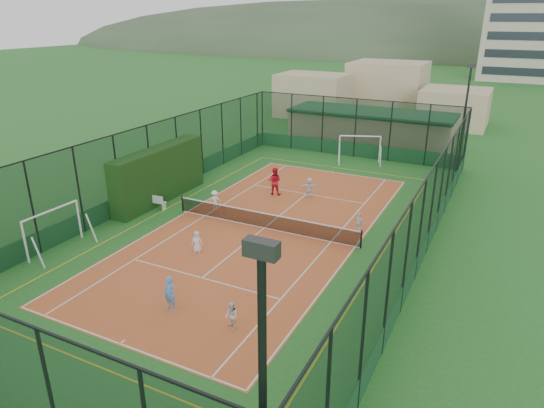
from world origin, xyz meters
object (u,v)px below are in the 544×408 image
at_px(white_bench, 153,201).
at_px(futsal_goal_far, 359,149).
at_px(child_far_back, 309,188).
at_px(floodlight_ne, 464,119).
at_px(child_near_left, 197,242).
at_px(child_near_mid, 170,293).
at_px(coach, 275,181).
at_px(child_far_left, 215,200).
at_px(futsal_goal_near, 54,230).
at_px(child_near_right, 231,316).
at_px(child_far_right, 359,223).
at_px(clubhouse, 371,127).

distance_m(white_bench, futsal_goal_far, 18.13).
bearing_deg(futsal_goal_far, child_far_back, -113.82).
xyz_separation_m(floodlight_ne, futsal_goal_far, (-7.69, -1.08, -3.01)).
bearing_deg(child_far_back, white_bench, 11.27).
distance_m(futsal_goal_far, child_near_left, 19.95).
height_order(child_near_mid, coach, coach).
height_order(floodlight_ne, child_near_left, floodlight_ne).
bearing_deg(child_far_left, floodlight_ne, -170.09).
distance_m(floodlight_ne, child_near_mid, 27.24).
height_order(futsal_goal_near, futsal_goal_far, futsal_goal_far).
relative_size(child_far_left, child_far_back, 0.90).
xyz_separation_m(child_near_right, coach, (-5.27, 14.53, 0.37)).
bearing_deg(child_far_left, child_far_right, 143.67).
relative_size(child_far_right, child_far_back, 0.85).
bearing_deg(coach, child_near_right, 98.91).
relative_size(floodlight_ne, child_near_left, 7.07).
relative_size(floodlight_ne, futsal_goal_near, 2.40).
relative_size(child_far_back, coach, 0.73).
distance_m(clubhouse, futsal_goal_near, 30.58).
xyz_separation_m(clubhouse, child_far_right, (5.08, -20.13, -0.98)).
distance_m(clubhouse, child_far_right, 20.79).
distance_m(floodlight_ne, futsal_goal_far, 8.33).
xyz_separation_m(floodlight_ne, child_near_left, (-10.34, -20.85, -3.53)).
bearing_deg(white_bench, child_far_back, 32.06).
relative_size(futsal_goal_near, child_near_right, 2.92).
bearing_deg(white_bench, child_near_left, -37.89).
xyz_separation_m(child_far_left, child_far_back, (4.54, 4.67, 0.07)).
height_order(futsal_goal_near, child_far_right, futsal_goal_near).
relative_size(futsal_goal_far, coach, 1.81).
relative_size(clubhouse, child_near_left, 13.03).
relative_size(clubhouse, child_far_left, 12.11).
bearing_deg(futsal_goal_far, child_near_mid, -112.13).
bearing_deg(coach, child_near_left, 80.33).
relative_size(child_near_left, coach, 0.61).
bearing_deg(child_near_left, child_far_back, 59.33).
bearing_deg(child_far_back, coach, -13.73).
distance_m(clubhouse, child_near_right, 31.36).
xyz_separation_m(child_near_left, child_near_mid, (2.04, -4.88, 0.18)).
relative_size(child_near_left, child_far_back, 0.84).
xyz_separation_m(clubhouse, coach, (-1.98, -16.65, -0.61)).
xyz_separation_m(floodlight_ne, futsal_goal_near, (-17.18, -23.95, -3.02)).
bearing_deg(floodlight_ne, clubhouse, 147.88).
bearing_deg(floodlight_ne, child_far_right, -103.42).
height_order(child_far_right, child_far_back, child_far_back).
relative_size(child_far_right, coach, 0.62).
distance_m(clubhouse, white_bench, 23.72).
distance_m(clubhouse, child_near_left, 26.33).
xyz_separation_m(futsal_goal_far, child_far_back, (-0.52, -9.65, -0.41)).
bearing_deg(child_far_back, child_far_left, 19.72).
bearing_deg(child_near_mid, floodlight_ne, 71.16).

